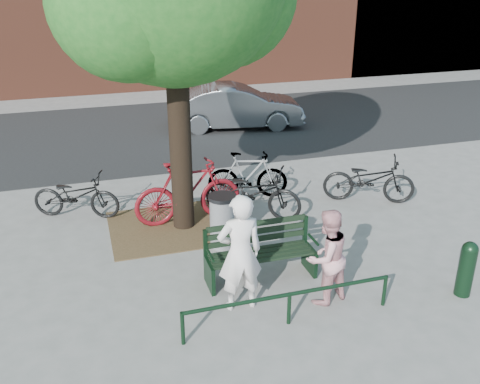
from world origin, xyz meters
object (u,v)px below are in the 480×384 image
object	(u,v)px
person_left	(240,253)
parked_car	(236,107)
person_right	(326,257)
bicycle_c	(253,192)
bollard	(467,267)
park_bench	(259,250)
litter_bin	(222,221)

from	to	relation	value
person_left	parked_car	world-z (taller)	person_left
person_left	person_right	size ratio (longest dim) A/B	1.21
person_right	bicycle_c	distance (m)	3.06
bicycle_c	parked_car	xyz separation A→B (m)	(1.47, 6.02, 0.14)
person_right	bollard	distance (m)	2.16
park_bench	bicycle_c	distance (m)	2.22
bollard	bicycle_c	bearing A→B (deg)	122.04
litter_bin	parked_car	distance (m)	7.40
person_left	litter_bin	distance (m)	1.89
person_right	bollard	size ratio (longest dim) A/B	1.64
park_bench	litter_bin	bearing A→B (deg)	104.51
bollard	bicycle_c	xyz separation A→B (m)	(-2.21, 3.53, 0.03)
park_bench	litter_bin	xyz separation A→B (m)	(-0.30, 1.15, 0.02)
person_left	person_right	world-z (taller)	person_left
bicycle_c	person_left	bearing A→B (deg)	-167.73
litter_bin	bicycle_c	distance (m)	1.33
litter_bin	bicycle_c	bearing A→B (deg)	48.08
bicycle_c	parked_car	size ratio (longest dim) A/B	0.49
person_left	bollard	world-z (taller)	person_left
bollard	litter_bin	world-z (taller)	litter_bin
bollard	litter_bin	size ratio (longest dim) A/B	0.92
bollard	parked_car	distance (m)	9.58
bicycle_c	parked_car	world-z (taller)	parked_car
litter_bin	parked_car	bearing A→B (deg)	71.43
parked_car	litter_bin	bearing A→B (deg)	170.53
parked_car	bollard	bearing A→B (deg)	-166.46
person_right	parked_car	distance (m)	9.17
bollard	litter_bin	distance (m)	4.00
park_bench	bollard	bearing A→B (deg)	-26.31
person_right	bollard	bearing A→B (deg)	149.29
litter_bin	parked_car	size ratio (longest dim) A/B	0.25
person_left	park_bench	bearing A→B (deg)	-127.44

